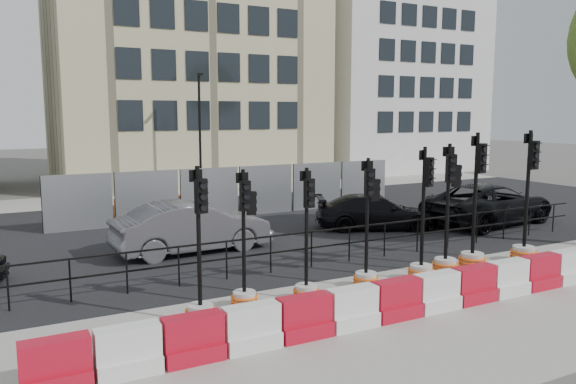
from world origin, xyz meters
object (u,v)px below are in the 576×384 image
traffic_signal_a (200,292)px  traffic_signal_h (525,235)px  car_c (376,212)px  traffic_signal_d (367,258)px

traffic_signal_a → traffic_signal_h: size_ratio=0.85×
traffic_signal_h → traffic_signal_a: bearing=-179.5°
car_c → traffic_signal_a: bearing=149.1°
car_c → traffic_signal_h: bearing=-145.3°
traffic_signal_h → car_c: 5.61m
car_c → traffic_signal_d: bearing=166.7°
traffic_signal_a → traffic_signal_d: 4.20m
traffic_signal_a → traffic_signal_d: bearing=-9.2°
traffic_signal_h → car_c: (-0.96, 5.53, -0.13)m
traffic_signal_a → traffic_signal_h: bearing=-12.5°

